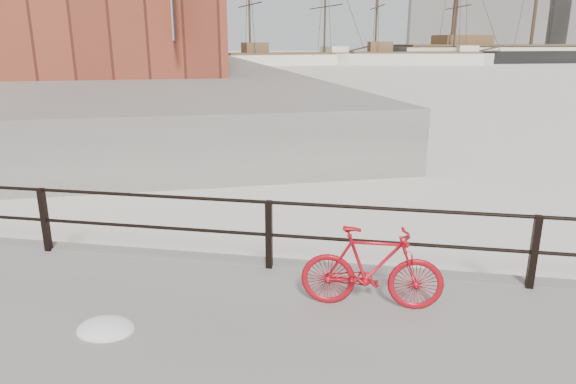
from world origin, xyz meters
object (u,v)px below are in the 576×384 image
at_px(schooner_left, 288,65).
at_px(workboat_far, 105,75).
at_px(barque_black, 528,63).
at_px(workboat_near, 12,88).
at_px(bicycle, 372,268).
at_px(schooner_mid, 413,64).

bearing_deg(schooner_left, workboat_far, -149.34).
relative_size(barque_black, schooner_left, 2.41).
height_order(barque_black, workboat_near, barque_black).
height_order(bicycle, schooner_mid, schooner_mid).
relative_size(barque_black, workboat_near, 5.20).
bearing_deg(barque_black, workboat_far, -162.36).
distance_m(bicycle, schooner_left, 76.60).
xyz_separation_m(schooner_mid, workboat_near, (-32.83, -50.20, 0.00)).
relative_size(bicycle, workboat_far, 0.17).
bearing_deg(workboat_near, workboat_far, 80.79).
height_order(barque_black, schooner_mid, barque_black).
xyz_separation_m(schooner_left, workboat_near, (-13.54, -45.15, 0.00)).
bearing_deg(workboat_near, schooner_mid, 41.43).
height_order(schooner_mid, workboat_far, schooner_mid).
height_order(barque_black, schooner_left, barque_black).
height_order(bicycle, workboat_near, workboat_near).
xyz_separation_m(barque_black, workboat_near, (-52.86, -61.65, 0.00)).
bearing_deg(bicycle, workboat_near, 130.91).
bearing_deg(schooner_mid, workboat_far, -147.86).
distance_m(bicycle, schooner_mid, 80.38).
relative_size(bicycle, barque_black, 0.03).
height_order(schooner_left, workboat_near, schooner_left).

